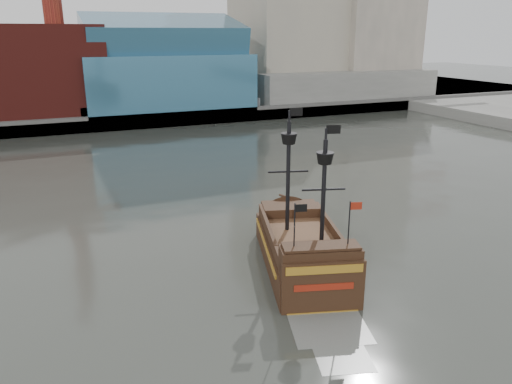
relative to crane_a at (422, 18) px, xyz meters
name	(u,v)px	position (x,y,z in m)	size (l,w,h in m)	color
ground	(286,311)	(-78.63, -82.00, -19.11)	(400.00, 400.00, 0.00)	#2E302A
promenade_far	(99,103)	(-78.63, 10.00, -18.11)	(220.00, 60.00, 2.00)	slate
seawall	(120,123)	(-78.63, -19.50, -17.81)	(220.00, 1.00, 2.60)	#4C4C49
crane_a	(422,18)	(0.00, 0.00, 0.00)	(22.50, 4.00, 32.25)	slate
crane_b	(423,33)	(9.60, 10.00, -3.54)	(19.10, 4.00, 26.25)	slate
pirate_ship	(303,254)	(-75.00, -77.27, -18.05)	(8.94, 16.31, 11.70)	black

